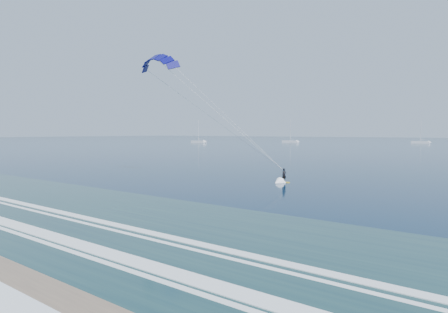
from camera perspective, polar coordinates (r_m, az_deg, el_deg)
kitesurfer_rig at (r=49.70m, az=-1.12°, el=6.46°), size 20.17×8.50×17.04m
sailboat_0 at (r=220.12m, az=-3.66°, el=2.14°), size 9.26×2.40×12.52m
sailboat_1 at (r=225.85m, az=9.47°, el=2.13°), size 9.45×2.40×12.88m
sailboat_2 at (r=232.25m, az=26.26°, el=1.85°), size 8.84×2.40×11.91m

